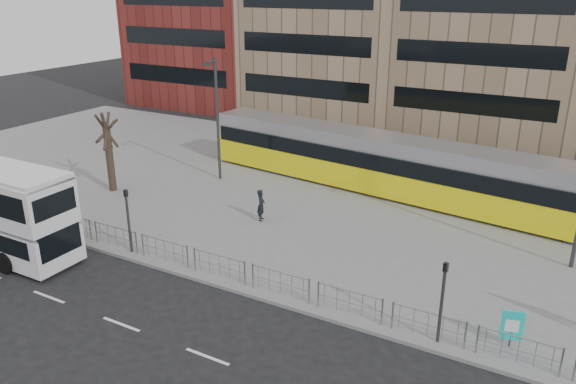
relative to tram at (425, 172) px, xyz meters
The scene contains 12 objects.
ground 14.45m from the tram, 107.31° to the right, with size 120.00×120.00×0.00m, color black.
plaza 4.93m from the tram, 158.48° to the right, with size 64.00×24.00×0.15m, color slate.
kerb 14.40m from the tram, 107.37° to the right, with size 64.00×0.25×0.17m, color gray.
pedestrian_barrier 13.40m from the tram, 99.75° to the right, with size 32.07×0.07×1.10m.
road_markings 18.08m from the tram, 100.46° to the right, with size 62.00×0.12×0.01m, color white.
tram is the anchor object (origin of this frame).
ad_panel 13.98m from the tram, 61.41° to the right, with size 0.73×0.27×1.39m.
pedestrian 9.72m from the tram, 133.54° to the right, with size 0.62×0.41×1.71m, color black.
traffic_light_west 16.56m from the tram, 127.25° to the right, with size 0.20×0.23×3.10m.
traffic_light_east 13.91m from the tram, 71.44° to the right, with size 0.20×0.23×3.10m.
lamp_post_west 13.06m from the tram, 168.42° to the right, with size 0.45×1.04×7.64m.
bare_tree 18.84m from the tram, 156.18° to the right, with size 3.81×3.81×6.75m.
Camera 1 is at (12.20, -16.63, 12.01)m, focal length 35.00 mm.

